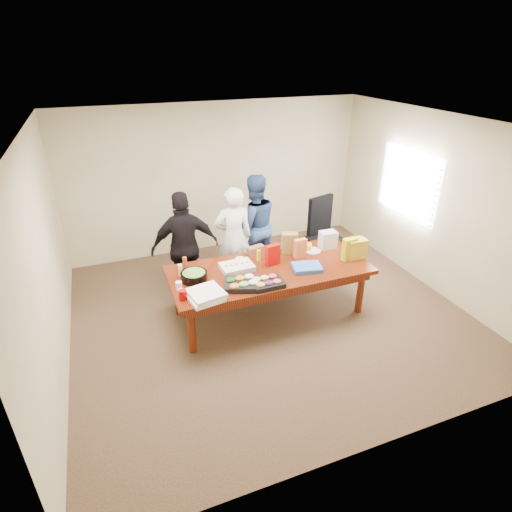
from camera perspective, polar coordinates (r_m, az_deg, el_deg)
name	(u,v)px	position (r m, az deg, el deg)	size (l,w,h in m)	color
floor	(269,313)	(6.20, 1.78, -7.87)	(5.50, 5.00, 0.02)	#47301E
ceiling	(272,124)	(5.14, 2.23, 17.80)	(5.50, 5.00, 0.02)	white
wall_back	(218,178)	(7.75, -5.33, 10.62)	(5.50, 0.04, 2.70)	beige
wall_front	(386,341)	(3.67, 17.57, -11.07)	(5.50, 0.04, 2.70)	beige
wall_left	(45,264)	(5.21, -27.15, -0.99)	(0.04, 5.00, 2.70)	beige
wall_right	(434,204)	(7.01, 23.34, 6.66)	(0.04, 5.00, 2.70)	beige
window_panel	(408,184)	(7.36, 20.26, 9.37)	(0.03, 1.40, 1.10)	white
window_blinds	(406,184)	(7.33, 20.02, 9.35)	(0.04, 1.36, 1.00)	beige
conference_table	(269,291)	(5.98, 1.83, -4.85)	(2.80, 1.20, 0.75)	#4C1C0F
office_chair	(325,238)	(7.16, 9.55, 2.53)	(0.62, 0.62, 1.21)	black
person_center	(234,238)	(6.51, -3.11, 2.51)	(0.61, 0.40, 1.66)	white
person_right	(254,225)	(6.90, -0.31, 4.30)	(0.84, 0.65, 1.73)	navy
person_left	(185,247)	(6.23, -9.75, 1.23)	(1.01, 0.42, 1.72)	black
veggie_tray	(242,284)	(5.35, -1.95, -3.91)	(0.46, 0.36, 0.07)	black
fruit_tray	(267,283)	(5.38, 1.49, -3.76)	(0.41, 0.32, 0.06)	black
sheet_cake	(237,267)	(5.75, -2.64, -1.53)	(0.44, 0.33, 0.08)	silver
salad_bowl	(194,276)	(5.54, -8.56, -2.79)	(0.35, 0.35, 0.11)	black
chip_bag_blue	(307,267)	(5.79, 7.03, -1.58)	(0.39, 0.30, 0.06)	#3261BA
chip_bag_red	(273,255)	(5.83, 2.31, 0.16)	(0.21, 0.09, 0.30)	#B10700
chip_bag_yellow	(349,249)	(6.10, 12.78, 0.94)	(0.22, 0.09, 0.33)	#C9D114
chip_bag_orange	(300,248)	(6.07, 6.13, 1.08)	(0.18, 0.08, 0.29)	orange
mayo_jar	(271,253)	(6.07, 2.05, 0.40)	(0.08, 0.08, 0.12)	white
mustard_bottle	(259,255)	(5.96, 0.37, 0.09)	(0.06, 0.06, 0.17)	#D4CA06
dressing_bottle	(185,264)	(5.79, -9.78, -1.04)	(0.06, 0.06, 0.19)	brown
ranch_bottle	(180,270)	(5.66, -10.42, -1.95)	(0.06, 0.06, 0.17)	beige
banana_bunch	(303,247)	(6.35, 6.49, 1.30)	(0.26, 0.15, 0.09)	yellow
bread_loaf	(256,250)	(6.19, -0.06, 0.88)	(0.26, 0.11, 0.11)	brown
kraft_bag	(290,243)	(6.18, 4.66, 1.82)	(0.24, 0.14, 0.31)	olive
red_cup	(183,295)	(5.16, -10.08, -5.31)	(0.10, 0.10, 0.13)	#B00000
clear_cup_a	(182,293)	(5.23, -10.24, -5.02)	(0.07, 0.07, 0.10)	white
clear_cup_b	(179,286)	(5.36, -10.60, -4.09)	(0.08, 0.08, 0.11)	white
pizza_box_lower	(205,297)	(5.15, -7.06, -5.64)	(0.40, 0.40, 0.05)	white
pizza_box_upper	(206,293)	(5.14, -6.91, -5.11)	(0.40, 0.40, 0.05)	white
plate_a	(312,251)	(6.32, 7.79, 0.73)	(0.26, 0.26, 0.01)	white
plate_b	(305,249)	(6.35, 6.73, 0.95)	(0.22, 0.22, 0.01)	beige
dip_bowl_a	(276,250)	(6.25, 2.84, 0.88)	(0.15, 0.15, 0.06)	beige
dip_bowl_b	(240,260)	(5.96, -2.23, -0.54)	(0.13, 0.13, 0.05)	beige
grocery_bag_white	(328,240)	(6.41, 9.90, 2.23)	(0.25, 0.18, 0.27)	silver
grocery_bag_yellow	(355,248)	(6.20, 13.56, 1.04)	(0.29, 0.20, 0.29)	gold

